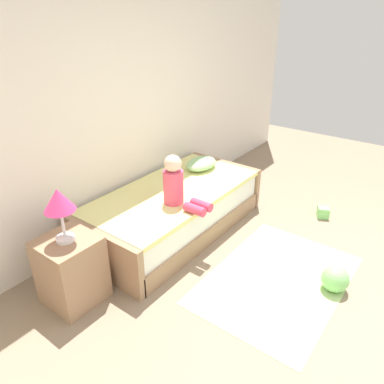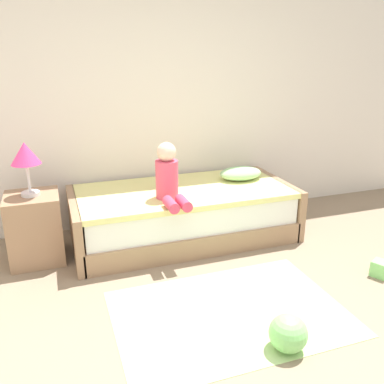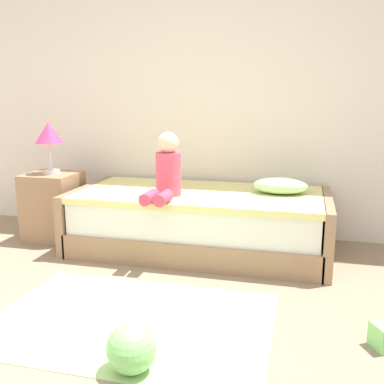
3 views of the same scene
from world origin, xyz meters
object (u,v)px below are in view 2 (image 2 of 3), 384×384
object	(u,v)px
table_lamp	(25,156)
toy_block	(381,269)
nightstand	(35,228)
child_figure	(168,177)
bed	(183,214)
toy_ball	(288,333)
pillow	(241,173)

from	to	relation	value
table_lamp	toy_block	world-z (taller)	table_lamp
nightstand	child_figure	world-z (taller)	child_figure
bed	toy_ball	xyz separation A→B (m)	(0.09, -1.75, -0.13)
nightstand	child_figure	distance (m)	1.23
child_figure	table_lamp	bearing A→B (deg)	169.58
table_lamp	toy_block	distance (m)	3.03
pillow	toy_ball	size ratio (longest dim) A/B	1.85
bed	nightstand	xyz separation A→B (m)	(-1.35, -0.02, 0.05)
table_lamp	toy_ball	size ratio (longest dim) A/B	1.90
toy_block	toy_ball	bearing A→B (deg)	-156.70
bed	toy_ball	bearing A→B (deg)	-87.04
child_figure	toy_block	distance (m)	1.91
pillow	toy_block	xyz separation A→B (m)	(0.63, -1.34, -0.50)
table_lamp	pillow	distance (m)	2.04
child_figure	bed	bearing A→B (deg)	47.39
nightstand	toy_ball	xyz separation A→B (m)	(1.44, -1.73, -0.18)
nightstand	toy_block	distance (m)	2.91
table_lamp	pillow	xyz separation A→B (m)	(2.00, 0.12, -0.37)
pillow	toy_ball	distance (m)	1.99
pillow	toy_block	size ratio (longest dim) A/B	3.41
bed	child_figure	size ratio (longest dim) A/B	4.14
bed	nightstand	bearing A→B (deg)	-179.21
pillow	bed	bearing A→B (deg)	-171.23
nightstand	table_lamp	xyz separation A→B (m)	(0.00, 0.00, 0.64)
nightstand	toy_ball	world-z (taller)	nightstand
table_lamp	pillow	bearing A→B (deg)	3.40
nightstand	toy_ball	bearing A→B (deg)	-50.28
child_figure	toy_block	world-z (taller)	child_figure
pillow	toy_ball	bearing A→B (deg)	-106.74
toy_ball	toy_block	size ratio (longest dim) A/B	1.84
bed	child_figure	distance (m)	0.55
table_lamp	bed	bearing A→B (deg)	0.79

